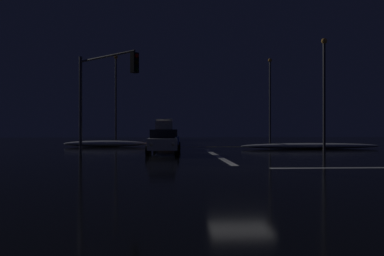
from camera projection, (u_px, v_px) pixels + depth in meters
name	position (u px, v px, depth m)	size (l,w,h in m)	color
ground	(240.00, 170.00, 16.03)	(120.00, 120.00, 0.10)	black
stop_line_north	(217.00, 156.00, 23.79)	(0.35, 13.27, 0.01)	white
centre_line_ns	(201.00, 147.00, 35.37)	(22.00, 0.15, 0.01)	yellow
snow_bank_left_curb	(106.00, 144.00, 35.58)	(7.42, 1.50, 0.56)	white
snow_bank_right_curb	(311.00, 146.00, 31.87)	(11.42, 1.50, 0.46)	white
sedan_white	(163.00, 141.00, 25.40)	(2.02, 4.33, 1.57)	silver
sedan_blue	(167.00, 139.00, 31.16)	(2.02, 4.33, 1.57)	navy
sedan_orange	(166.00, 138.00, 36.73)	(2.02, 4.33, 1.57)	#C66014
sedan_silver	(166.00, 137.00, 42.10)	(2.02, 4.33, 1.57)	#B7B7BC
sedan_red	(163.00, 136.00, 47.89)	(2.02, 4.33, 1.57)	maroon
sedan_black	(166.00, 135.00, 53.29)	(2.02, 4.33, 1.57)	black
box_truck	(164.00, 128.00, 60.16)	(2.68, 8.28, 3.08)	beige
traffic_signal_nw	(102.00, 84.00, 22.26)	(3.84, 3.84, 5.95)	#4C4C51
streetlamp_right_far	(270.00, 95.00, 45.89)	(0.44, 0.44, 9.81)	#424247
streetlamp_right_near	(324.00, 85.00, 29.92)	(0.44, 0.44, 8.49)	#424247
streetlamp_left_far	(116.00, 93.00, 44.84)	(0.44, 0.44, 10.00)	#424247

